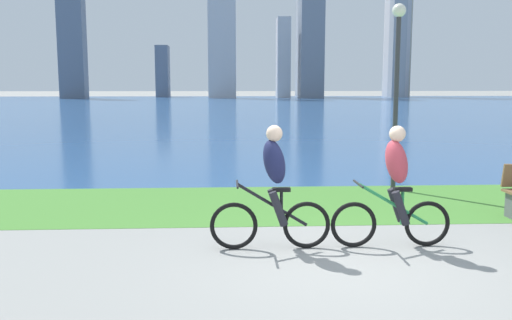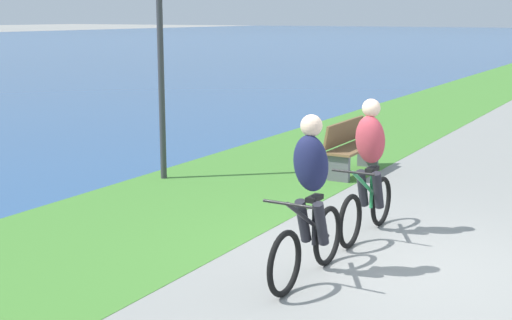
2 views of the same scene
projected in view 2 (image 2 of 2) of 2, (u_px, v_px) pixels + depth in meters
ground_plane at (401, 265)px, 7.63m from camera, size 300.00×300.00×0.00m
grass_strip_bayside at (145, 219)px, 9.34m from camera, size 120.00×3.32×0.01m
cyclist_lead at (310, 199)px, 7.08m from camera, size 1.64×0.52×1.69m
cyclist_trailing at (369, 169)px, 8.50m from camera, size 1.66×0.52×1.67m
bench_near_path at (351, 147)px, 11.94m from camera, size 1.50×0.47×0.90m
lamppost_tall at (160, 23)px, 11.17m from camera, size 0.28×0.28×3.84m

